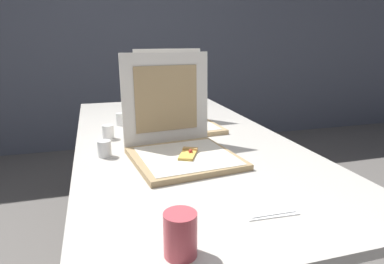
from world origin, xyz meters
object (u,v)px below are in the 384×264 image
at_px(cup_white_near_center, 104,149).
at_px(cup_white_mid, 108,132).
at_px(pizza_box_front, 180,143).
at_px(pizza_box_middle, 177,116).
at_px(cup_white_far, 121,119).
at_px(napkin_pile, 263,204).
at_px(table, 179,145).
at_px(cup_printed_front, 180,234).

xyz_separation_m(cup_white_near_center, cup_white_mid, (0.03, 0.25, 0.00)).
height_order(pizza_box_front, pizza_box_middle, same).
height_order(pizza_box_front, cup_white_far, pizza_box_front).
bearing_deg(cup_white_far, cup_white_near_center, -102.13).
relative_size(cup_white_near_center, cup_white_mid, 1.00).
bearing_deg(napkin_pile, cup_white_far, 106.38).
bearing_deg(cup_white_far, napkin_pile, -73.62).
relative_size(cup_white_far, cup_white_mid, 1.00).
bearing_deg(table, cup_white_mid, 171.11).
bearing_deg(cup_printed_front, cup_white_mid, 96.34).
xyz_separation_m(pizza_box_front, napkin_pile, (0.13, -0.46, -0.06)).
height_order(table, cup_white_far, cup_white_far).
distance_m(pizza_box_front, cup_printed_front, 0.63).
relative_size(cup_white_far, cup_printed_front, 0.65).
distance_m(pizza_box_front, napkin_pile, 0.48).
bearing_deg(cup_printed_front, table, 75.78).
bearing_deg(cup_white_near_center, pizza_box_middle, 43.73).
bearing_deg(pizza_box_front, cup_white_mid, 120.38).
bearing_deg(napkin_pile, cup_white_mid, 115.94).
bearing_deg(cup_printed_front, pizza_box_front, 75.52).
relative_size(pizza_box_front, pizza_box_middle, 1.05).
relative_size(pizza_box_front, cup_printed_front, 4.35).
distance_m(table, napkin_pile, 0.76).
relative_size(pizza_box_middle, cup_white_near_center, 6.32).
relative_size(table, napkin_pile, 13.07).
bearing_deg(pizza_box_front, table, 69.43).
xyz_separation_m(cup_white_near_center, cup_printed_front, (0.13, -0.71, 0.02)).
bearing_deg(cup_white_mid, pizza_box_middle, 18.74).
bearing_deg(pizza_box_middle, cup_white_near_center, -141.22).
bearing_deg(cup_white_mid, cup_white_far, 72.02).
distance_m(cup_white_far, cup_white_mid, 0.26).
bearing_deg(pizza_box_front, cup_white_near_center, 155.11).
xyz_separation_m(table, pizza_box_front, (-0.07, -0.30, 0.11)).
distance_m(cup_white_near_center, cup_printed_front, 0.72).
xyz_separation_m(pizza_box_front, cup_white_far, (-0.18, 0.60, -0.02)).
height_order(cup_white_mid, napkin_pile, cup_white_mid).
bearing_deg(cup_white_far, pizza_box_front, -72.98).
relative_size(table, cup_printed_front, 19.83).
height_order(cup_white_far, cup_white_mid, same).
bearing_deg(cup_white_far, cup_printed_front, -88.80).
bearing_deg(table, cup_white_far, 130.06).
height_order(pizza_box_front, cup_white_near_center, pizza_box_front).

